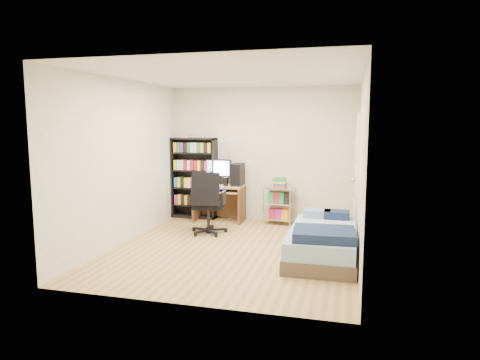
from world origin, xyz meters
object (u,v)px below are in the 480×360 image
(media_shelf, at_px, (194,177))
(bed, at_px, (323,241))
(computer_desk, at_px, (225,188))
(office_chair, at_px, (208,214))

(media_shelf, bearing_deg, bed, -36.48)
(computer_desk, height_order, bed, computer_desk)
(office_chair, xyz_separation_m, bed, (1.94, -0.80, -0.11))
(media_shelf, xyz_separation_m, office_chair, (0.65, -1.11, -0.46))
(media_shelf, distance_m, computer_desk, 0.68)
(computer_desk, distance_m, office_chair, 1.03)
(computer_desk, xyz_separation_m, bed, (1.94, -1.79, -0.40))
(computer_desk, height_order, office_chair, computer_desk)
(computer_desk, distance_m, bed, 2.67)
(office_chair, distance_m, bed, 2.10)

